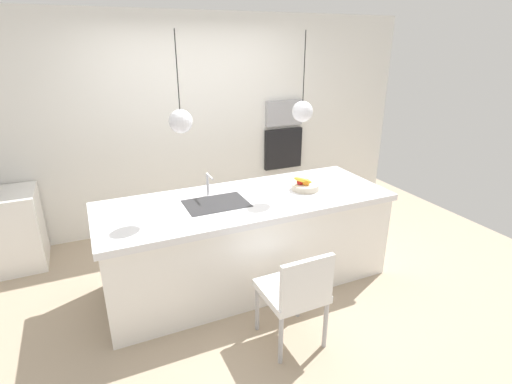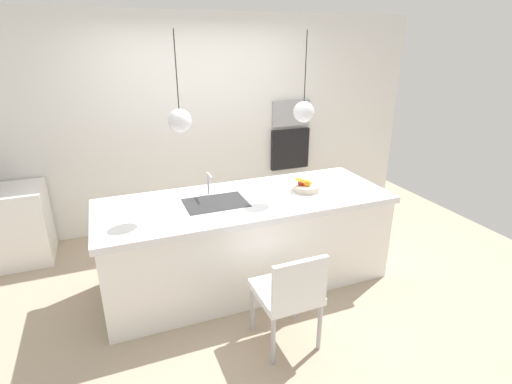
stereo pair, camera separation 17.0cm
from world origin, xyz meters
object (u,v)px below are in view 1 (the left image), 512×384
at_px(fruit_bowl, 305,186).
at_px(oven, 283,148).
at_px(chair_near, 296,291).
at_px(microwave, 284,113).

bearing_deg(fruit_bowl, oven, 69.25).
bearing_deg(fruit_bowl, chair_near, -123.59).
distance_m(fruit_bowl, chair_near, 1.22).
xyz_separation_m(oven, chair_near, (-1.24, -2.55, -0.37)).
bearing_deg(chair_near, fruit_bowl, 56.41).
bearing_deg(chair_near, oven, 64.13).
bearing_deg(microwave, fruit_bowl, -110.75).
height_order(fruit_bowl, oven, oven).
xyz_separation_m(microwave, chair_near, (-1.24, -2.55, -0.87)).
distance_m(microwave, oven, 0.50).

